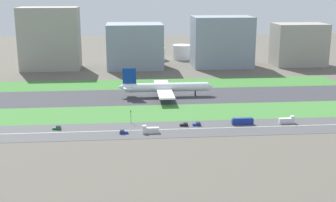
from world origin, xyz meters
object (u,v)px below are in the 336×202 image
Objects in this scene: truck_1 at (150,130)px; fuel_tank_west at (154,54)px; bus_0 at (243,121)px; cargo_warehouse at (299,45)px; airliner at (164,87)px; hangar_building at (135,46)px; car_2 at (184,124)px; fuel_tank_centre at (182,52)px; car_1 at (123,132)px; fuel_tank_east at (212,53)px; traffic_light at (131,116)px; car_3 at (57,128)px; truck_0 at (287,120)px; office_tower at (222,42)px; car_0 at (197,124)px; terminal_building at (50,39)px.

fuel_tank_west reaches higher than truck_1.
cargo_warehouse is at bearing 61.21° from bus_0.
hangar_building is (-17.16, 114.00, 13.82)m from airliner.
car_2 is at bearing -125.89° from cargo_warehouse.
fuel_tank_centre is (28.53, 0.00, 1.36)m from fuel_tank_west.
fuel_tank_east is (89.99, 237.00, 5.41)m from car_1.
cargo_warehouse is 87.63m from fuel_tank_east.
fuel_tank_east is (25.99, 227.00, 4.52)m from bus_0.
fuel_tank_centre is (31.57, 159.00, 1.15)m from airliner.
airliner is 82.80m from car_1.
traffic_light is (-59.95, 7.99, 2.47)m from bus_0.
cargo_warehouse is at bearing 42.54° from car_3.
airliner is at bearing 118.36° from bus_0.
truck_0 is 0.44× the size of fuel_tank_centre.
traffic_light is at bearing -102.69° from car_1.
car_2 is 192.29m from office_tower.
car_0 is 211.46m from terminal_building.
cargo_warehouse reaches higher than car_1.
car_2 is 0.09× the size of cargo_warehouse.
airliner is 68.39m from car_2.
terminal_building is at bearing 119.82° from car_0.
truck_0 is 0.18× the size of cargo_warehouse.
car_1 is 253.57m from fuel_tank_east.
traffic_light is at bearing -92.00° from hangar_building.
car_2 is 0.61× the size of traffic_light.
fuel_tank_west is (3.04, 159.00, -0.21)m from airliner.
cargo_warehouse reaches higher than car_0.
car_2 is 0.08× the size of terminal_building.
terminal_building is at bearing 180.00° from office_tower.
car_1 is 1.00× the size of car_2.
airliner is at bearing -109.28° from car_1.
fuel_tank_east reaches higher than car_1.
fuel_tank_centre is (-29.79, 227.00, 5.71)m from truck_0.
terminal_building is at bearing 180.00° from hangar_building.
airliner is 14.77× the size of car_1.
truck_1 is at bearing -107.89° from fuel_tank_east.
fuel_tank_east reaches higher than traffic_light.
fuel_tank_west is (-59.98, 45.00, -16.99)m from office_tower.
cargo_warehouse is (131.71, 182.00, 18.61)m from car_2.
bus_0 is 0.21× the size of office_tower.
office_tower is 2.46× the size of fuel_tank_east.
bus_0 is at bearing -54.64° from terminal_building.
car_0 is at bearing -105.68° from office_tower.
airliner is 1.37× the size of cargo_warehouse.
fuel_tank_west is at bearing 180.00° from fuel_tank_east.
hangar_building is 2.27× the size of fuel_tank_east.
car_0 is at bearing -165.69° from car_1.
bus_0 is 1.38× the size of truck_1.
terminal_building is (-69.19, 174.01, 23.18)m from traffic_light.
car_0 is 36.20m from traffic_light.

